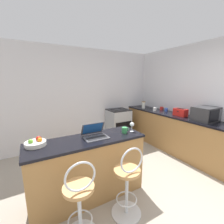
% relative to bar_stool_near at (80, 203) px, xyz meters
% --- Properties ---
extents(ground_plane, '(20.00, 20.00, 0.00)m').
position_rel_bar_stool_near_xyz_m(ground_plane, '(0.98, -0.10, -0.46)').
color(ground_plane, gray).
extents(wall_back, '(12.00, 0.06, 2.60)m').
position_rel_bar_stool_near_xyz_m(wall_back, '(0.98, 2.59, 0.84)').
color(wall_back, silver).
rests_on(wall_back, ground_plane).
extents(breakfast_bar, '(1.67, 0.55, 0.93)m').
position_rel_bar_stool_near_xyz_m(breakfast_bar, '(0.32, 0.56, 0.01)').
color(breakfast_bar, '#9E703D').
rests_on(breakfast_bar, ground_plane).
extents(counter_right, '(0.59, 3.19, 0.93)m').
position_rel_bar_stool_near_xyz_m(counter_right, '(2.76, 0.98, 0.01)').
color(counter_right, '#9E703D').
rests_on(counter_right, ground_plane).
extents(bar_stool_near, '(0.40, 0.40, 0.98)m').
position_rel_bar_stool_near_xyz_m(bar_stool_near, '(0.00, 0.00, 0.00)').
color(bar_stool_near, silver).
rests_on(bar_stool_near, ground_plane).
extents(bar_stool_far, '(0.40, 0.40, 0.98)m').
position_rel_bar_stool_near_xyz_m(bar_stool_far, '(0.63, 0.00, 0.00)').
color(bar_stool_far, silver).
rests_on(bar_stool_far, ground_plane).
extents(laptop, '(0.35, 0.29, 0.21)m').
position_rel_bar_stool_near_xyz_m(laptop, '(0.44, 0.58, 0.53)').
color(laptop, '#47474C').
rests_on(laptop, breakfast_bar).
extents(microwave, '(0.48, 0.39, 0.29)m').
position_rel_bar_stool_near_xyz_m(microwave, '(2.80, 0.30, 0.62)').
color(microwave, '#2D2D30').
rests_on(microwave, counter_right).
extents(toaster, '(0.19, 0.30, 0.18)m').
position_rel_bar_stool_near_xyz_m(toaster, '(2.74, 0.85, 0.56)').
color(toaster, red).
rests_on(toaster, counter_right).
extents(stove_range, '(0.60, 0.57, 0.94)m').
position_rel_bar_stool_near_xyz_m(stove_range, '(1.89, 2.26, 0.01)').
color(stove_range, '#9EA3A8').
rests_on(stove_range, ground_plane).
extents(mug_blue, '(0.10, 0.08, 0.09)m').
position_rel_bar_stool_near_xyz_m(mug_blue, '(2.90, 1.40, 0.52)').
color(mug_blue, '#2D51AD').
rests_on(mug_blue, counter_right).
extents(storage_jar, '(0.11, 0.11, 0.21)m').
position_rel_bar_stool_near_xyz_m(storage_jar, '(2.66, 2.07, 0.58)').
color(storage_jar, silver).
rests_on(storage_jar, counter_right).
extents(mug_white, '(0.10, 0.08, 0.10)m').
position_rel_bar_stool_near_xyz_m(mug_white, '(2.66, 1.59, 0.53)').
color(mug_white, white).
rests_on(mug_white, counter_right).
extents(mug_green, '(0.10, 0.09, 0.09)m').
position_rel_bar_stool_near_xyz_m(mug_green, '(0.92, 0.52, 0.52)').
color(mug_green, '#338447').
rests_on(mug_green, breakfast_bar).
extents(fruit_bowl, '(0.26, 0.26, 0.11)m').
position_rel_bar_stool_near_xyz_m(fruit_bowl, '(-0.34, 0.67, 0.51)').
color(fruit_bowl, silver).
rests_on(fruit_bowl, breakfast_bar).
extents(wine_glass_tall, '(0.07, 0.07, 0.16)m').
position_rel_bar_stool_near_xyz_m(wine_glass_tall, '(1.06, 0.51, 0.59)').
color(wine_glass_tall, silver).
rests_on(wine_glass_tall, breakfast_bar).
extents(mug_red, '(0.10, 0.09, 0.09)m').
position_rel_bar_stool_near_xyz_m(mug_red, '(2.95, 1.61, 0.52)').
color(mug_red, red).
rests_on(mug_red, counter_right).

